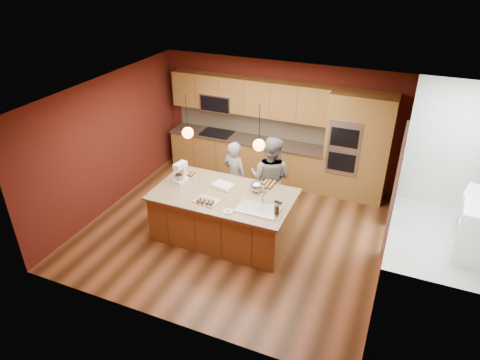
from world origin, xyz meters
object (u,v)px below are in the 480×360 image
at_px(person_left, 235,176).
at_px(stand_mixer, 181,174).
at_px(island, 225,215).
at_px(mixing_bowl, 257,187).
at_px(person_right, 270,178).

bearing_deg(person_left, stand_mixer, 65.56).
relative_size(island, mixing_bowl, 10.22).
bearing_deg(stand_mixer, mixing_bowl, 18.00).
height_order(island, mixing_bowl, island).
distance_m(person_left, stand_mixer, 1.18).
bearing_deg(mixing_bowl, stand_mixer, -171.74).
bearing_deg(person_right, stand_mixer, 33.15).
height_order(person_right, mixing_bowl, person_right).
relative_size(person_left, stand_mixer, 3.90).
distance_m(stand_mixer, mixing_bowl, 1.47).
distance_m(island, stand_mixer, 1.13).
xyz_separation_m(person_left, mixing_bowl, (0.72, -0.65, 0.27)).
height_order(person_left, stand_mixer, person_left).
relative_size(person_right, mixing_bowl, 7.04).
xyz_separation_m(person_left, stand_mixer, (-0.73, -0.87, 0.34)).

